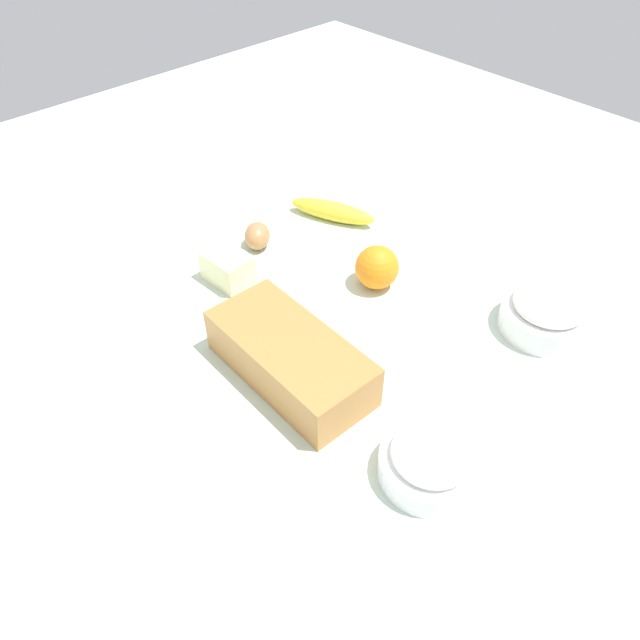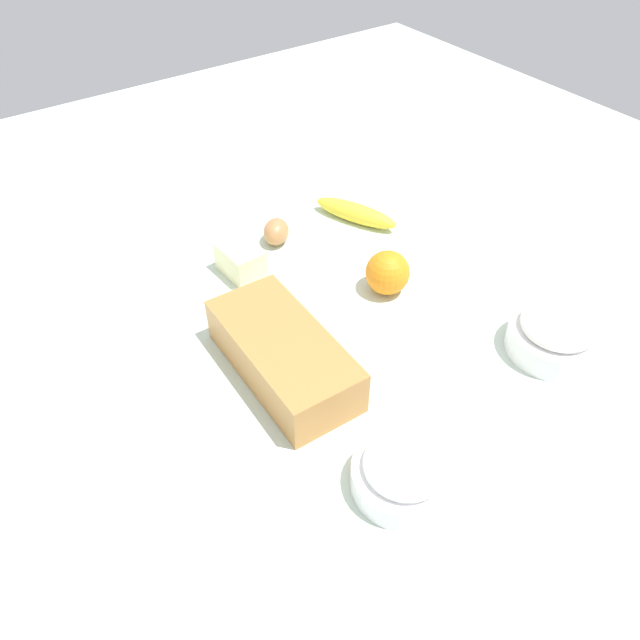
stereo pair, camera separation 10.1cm
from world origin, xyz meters
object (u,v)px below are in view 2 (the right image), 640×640
at_px(banana, 356,213).
at_px(sugar_bowl, 403,472).
at_px(butter_block, 241,260).
at_px(loaf_pan, 283,354).
at_px(egg_near_butter, 276,232).
at_px(flour_bowl, 555,334).
at_px(orange_fruit, 388,273).

bearing_deg(banana, sugar_bowl, 147.86).
bearing_deg(butter_block, loaf_pan, 164.50).
relative_size(loaf_pan, egg_near_butter, 4.25).
distance_m(butter_block, egg_near_butter, 0.12).
relative_size(banana, butter_block, 2.11).
relative_size(loaf_pan, flour_bowl, 1.87).
distance_m(banana, egg_near_butter, 0.18).
height_order(sugar_bowl, orange_fruit, orange_fruit).
height_order(flour_bowl, banana, flour_bowl).
height_order(orange_fruit, egg_near_butter, orange_fruit).
distance_m(orange_fruit, egg_near_butter, 0.26).
bearing_deg(butter_block, flour_bowl, -146.23).
relative_size(loaf_pan, sugar_bowl, 2.03).
distance_m(loaf_pan, flour_bowl, 0.45).
height_order(loaf_pan, egg_near_butter, loaf_pan).
bearing_deg(sugar_bowl, loaf_pan, 3.73).
bearing_deg(sugar_bowl, butter_block, -5.96).
xyz_separation_m(flour_bowl, orange_fruit, (0.28, 0.13, 0.00)).
height_order(banana, orange_fruit, orange_fruit).
bearing_deg(loaf_pan, sugar_bowl, -174.42).
xyz_separation_m(flour_bowl, butter_block, (0.48, 0.32, -0.01)).
bearing_deg(loaf_pan, egg_near_butter, -28.51).
xyz_separation_m(banana, egg_near_butter, (0.03, 0.18, 0.01)).
distance_m(sugar_bowl, orange_fruit, 0.41).
bearing_deg(orange_fruit, egg_near_butter, 18.98).
distance_m(banana, butter_block, 0.29).
height_order(orange_fruit, butter_block, orange_fruit).
xyz_separation_m(orange_fruit, egg_near_butter, (0.25, 0.08, -0.02)).
relative_size(flour_bowl, orange_fruit, 1.86).
bearing_deg(flour_bowl, loaf_pan, 61.23).
bearing_deg(orange_fruit, flour_bowl, -155.75).
bearing_deg(sugar_bowl, banana, -32.14).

